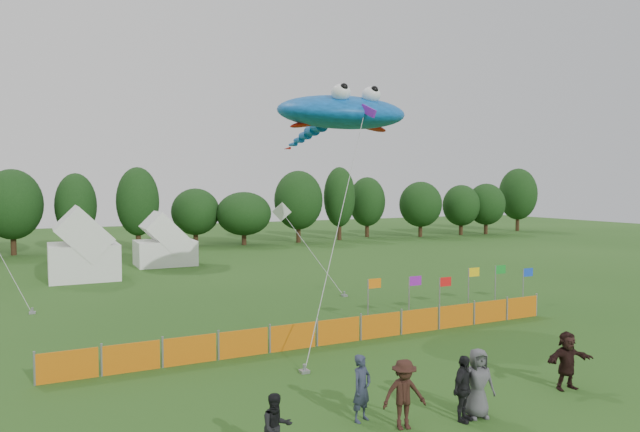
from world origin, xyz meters
name	(u,v)px	position (x,y,z in m)	size (l,w,h in m)	color
ground	(411,404)	(0.00, 0.00, 0.00)	(160.00, 160.00, 0.00)	#234C16
treeline	(163,207)	(1.61, 44.93, 4.18)	(104.57, 8.78, 8.36)	#382314
tent_left	(83,250)	(-6.95, 28.27, 1.99)	(4.47, 4.47, 3.95)	white
tent_right	(165,245)	(-0.64, 32.65, 1.63)	(4.58, 3.66, 3.23)	white
barrier_fence	(338,331)	(1.13, 6.61, 0.50)	(21.90, 0.06, 1.00)	#CB630B
flag_row	(456,285)	(9.14, 9.07, 1.37)	(10.73, 0.74, 2.14)	gray
spectator_a	(362,388)	(-1.88, -0.35, 0.91)	(0.66, 0.43, 1.81)	#282E43
spectator_b	(276,428)	(-4.81, -1.46, 0.80)	(0.78, 0.61, 1.60)	black
spectator_c	(404,394)	(-1.14, -1.26, 0.92)	(1.18, 0.68, 1.83)	black
spectator_d	(463,388)	(0.57, -1.58, 0.90)	(1.05, 0.44, 1.79)	black
spectator_e	(478,383)	(1.11, -1.54, 0.95)	(0.93, 0.61, 1.90)	#4A4A4F
spectator_f	(567,360)	(5.09, -1.11, 0.91)	(1.69, 0.54, 1.82)	black
stingray_kite	(338,114)	(3.89, 11.84, 9.91)	(9.10, 16.25, 11.11)	blue
small_kite_white	(295,230)	(5.23, 20.18, 3.48)	(1.82, 7.20, 5.26)	silver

